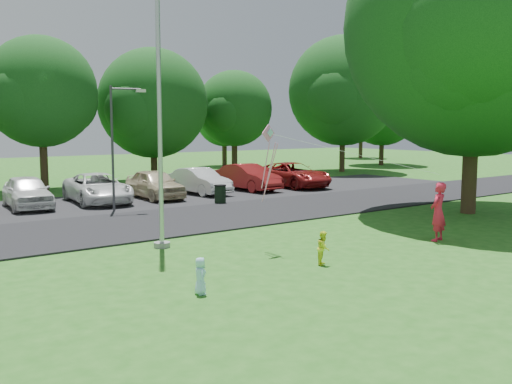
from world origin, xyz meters
TOP-DOWN VIEW (x-y plane):
  - ground at (0.00, 0.00)m, footprint 120.00×120.00m
  - park_road at (0.00, 9.00)m, footprint 60.00×6.00m
  - parking_strip at (0.00, 15.50)m, footprint 42.00×7.00m
  - flagpole at (-3.50, 5.00)m, footprint 0.50×0.50m
  - street_lamp at (-1.54, 12.65)m, footprint 1.48×0.57m
  - trash_can at (3.35, 12.11)m, footprint 0.58×0.58m
  - big_tree at (10.10, 3.23)m, footprint 11.33×10.79m
  - tree_row at (1.59, 24.23)m, footprint 64.35×11.94m
  - horizon_trees at (4.06, 33.88)m, footprint 77.46×7.20m
  - parked_cars at (0.90, 15.53)m, footprint 23.74×5.56m
  - woman at (4.07, 0.52)m, footprint 0.78×0.61m
  - child_yellow at (-1.07, 0.44)m, footprint 0.56×0.54m
  - child_blue at (-5.14, 0.09)m, footprint 0.37×0.47m
  - kite at (-0.98, 2.68)m, footprint 5.46×2.48m

SIDE VIEW (x-z plane):
  - ground at x=0.00m, z-range 0.00..0.00m
  - park_road at x=0.00m, z-range 0.00..0.06m
  - parking_strip at x=0.00m, z-range 0.00..0.06m
  - child_blue at x=-5.14m, z-range 0.00..0.83m
  - child_yellow at x=-1.07m, z-range 0.00..0.91m
  - trash_can at x=3.35m, z-range 0.00..0.92m
  - parked_cars at x=0.90m, z-range 0.04..1.52m
  - woman at x=4.07m, z-range 0.00..1.90m
  - kite at x=-0.98m, z-range 1.86..4.15m
  - street_lamp at x=-1.54m, z-range 0.54..5.95m
  - flagpole at x=-3.50m, z-range -0.83..9.17m
  - horizon_trees at x=4.06m, z-range 0.79..7.81m
  - tree_row at x=1.59m, z-range 0.27..11.15m
  - big_tree at x=10.10m, z-range 0.88..14.06m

